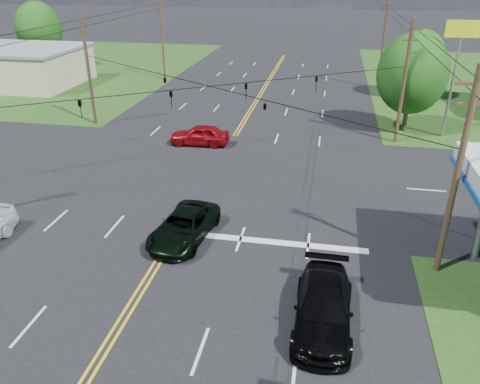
% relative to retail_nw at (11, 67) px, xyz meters
% --- Properties ---
extents(ground, '(280.00, 280.00, 0.00)m').
position_rel_retail_nw_xyz_m(ground, '(30.00, -22.00, -2.00)').
color(ground, black).
rests_on(ground, ground).
extents(grass_nw, '(46.00, 48.00, 0.03)m').
position_rel_retail_nw_xyz_m(grass_nw, '(-5.00, 10.00, -2.00)').
color(grass_nw, '#214415').
rests_on(grass_nw, ground).
extents(stop_bar, '(10.00, 0.50, 0.02)m').
position_rel_retail_nw_xyz_m(stop_bar, '(35.00, -30.00, -2.00)').
color(stop_bar, silver).
rests_on(stop_bar, ground).
extents(retail_nw, '(16.00, 11.00, 4.00)m').
position_rel_retail_nw_xyz_m(retail_nw, '(0.00, 0.00, 0.00)').
color(retail_nw, '#C1B691').
rests_on(retail_nw, ground).
extents(pole_se, '(1.60, 0.28, 9.50)m').
position_rel_retail_nw_xyz_m(pole_se, '(43.00, -31.00, 2.92)').
color(pole_se, '#3E311A').
rests_on(pole_se, ground).
extents(pole_nw, '(1.60, 0.28, 9.50)m').
position_rel_retail_nw_xyz_m(pole_nw, '(17.00, -13.00, 2.92)').
color(pole_nw, '#3E311A').
rests_on(pole_nw, ground).
extents(pole_ne, '(1.60, 0.28, 9.50)m').
position_rel_retail_nw_xyz_m(pole_ne, '(43.00, -13.00, 2.92)').
color(pole_ne, '#3E311A').
rests_on(pole_ne, ground).
extents(pole_left_far, '(1.60, 0.28, 10.00)m').
position_rel_retail_nw_xyz_m(pole_left_far, '(17.00, 6.00, 3.17)').
color(pole_left_far, '#3E311A').
rests_on(pole_left_far, ground).
extents(pole_right_far, '(1.60, 0.28, 10.00)m').
position_rel_retail_nw_xyz_m(pole_right_far, '(43.00, 6.00, 3.17)').
color(pole_right_far, '#3E311A').
rests_on(pole_right_far, ground).
extents(span_wire_signals, '(26.00, 18.00, 1.13)m').
position_rel_retail_nw_xyz_m(span_wire_signals, '(30.00, -22.00, 4.00)').
color(span_wire_signals, black).
rests_on(span_wire_signals, ground).
extents(power_lines, '(26.04, 100.00, 0.64)m').
position_rel_retail_nw_xyz_m(power_lines, '(30.00, -24.00, 6.60)').
color(power_lines, black).
rests_on(power_lines, ground).
extents(tree_right_a, '(5.70, 5.70, 8.18)m').
position_rel_retail_nw_xyz_m(tree_right_a, '(44.00, -10.00, 2.87)').
color(tree_right_a, '#3E311A').
rests_on(tree_right_a, ground).
extents(tree_right_b, '(4.94, 4.94, 7.09)m').
position_rel_retail_nw_xyz_m(tree_right_b, '(46.50, 2.00, 2.22)').
color(tree_right_b, '#3E311A').
rests_on(tree_right_b, ground).
extents(tree_far_l, '(6.08, 6.08, 8.72)m').
position_rel_retail_nw_xyz_m(tree_far_l, '(-2.00, 10.00, 3.19)').
color(tree_far_l, '#3E311A').
rests_on(tree_far_l, ground).
extents(pickup_dkgreen, '(3.03, 5.46, 1.45)m').
position_rel_retail_nw_xyz_m(pickup_dkgreen, '(30.62, -30.50, -1.28)').
color(pickup_dkgreen, black).
rests_on(pickup_dkgreen, ground).
extents(suv_black, '(2.29, 5.52, 1.60)m').
position_rel_retail_nw_xyz_m(suv_black, '(37.87, -35.67, -1.20)').
color(suv_black, black).
rests_on(suv_black, ground).
extents(sedan_red, '(4.75, 2.14, 1.58)m').
position_rel_retail_nw_xyz_m(sedan_red, '(27.66, -16.50, -1.21)').
color(sedan_red, maroon).
rests_on(sedan_red, ground).
extents(polesign_ne, '(2.51, 0.26, 9.17)m').
position_rel_retail_nw_xyz_m(polesign_ne, '(47.00, -10.81, 5.28)').
color(polesign_ne, '#A5A5AA').
rests_on(polesign_ne, ground).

